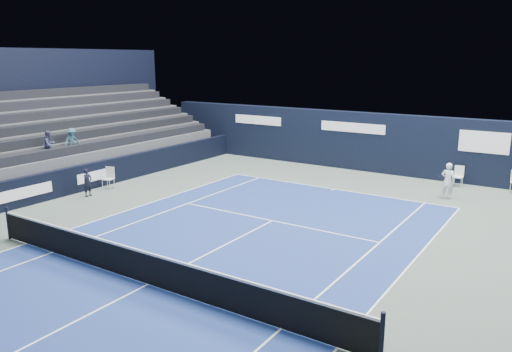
{
  "coord_description": "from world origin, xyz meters",
  "views": [
    {
      "loc": [
        9.13,
        -8.69,
        5.89
      ],
      "look_at": [
        -1.47,
        7.54,
        1.3
      ],
      "focal_mm": 35.0,
      "sensor_mm": 36.0,
      "label": 1
    }
  ],
  "objects": [
    {
      "name": "back_sponsor_wall",
      "position": [
        0.01,
        16.5,
        1.55
      ],
      "size": [
        26.0,
        0.63,
        3.1
      ],
      "color": "black",
      "rests_on": "ground"
    },
    {
      "name": "tennis_player",
      "position": [
        4.69,
        13.13,
        0.78
      ],
      "size": [
        0.59,
        0.81,
        1.56
      ],
      "color": "white",
      "rests_on": "ground"
    },
    {
      "name": "ground",
      "position": [
        0.0,
        2.0,
        0.0
      ],
      "size": [
        48.0,
        48.0,
        0.0
      ],
      "primitive_type": "plane",
      "color": "#4E5C52",
      "rests_on": "ground"
    },
    {
      "name": "spectator_stand",
      "position": [
        -13.27,
        6.98,
        1.95
      ],
      "size": [
        6.0,
        18.0,
        6.4
      ],
      "color": "#4B4B4D",
      "rests_on": "ground"
    },
    {
      "name": "tennis_net",
      "position": [
        0.0,
        0.0,
        0.51
      ],
      "size": [
        12.9,
        0.1,
        1.1
      ],
      "color": "black",
      "rests_on": "ground"
    },
    {
      "name": "line_judge_chair",
      "position": [
        -8.8,
        6.34,
        0.57
      ],
      "size": [
        0.53,
        0.52,
        1.01
      ],
      "rotation": [
        0.0,
        0.0,
        0.24
      ],
      "color": "silver",
      "rests_on": "ground"
    },
    {
      "name": "side_barrier_left",
      "position": [
        -9.5,
        5.97,
        0.6
      ],
      "size": [
        0.33,
        22.0,
        1.2
      ],
      "color": "black",
      "rests_on": "ground"
    },
    {
      "name": "folding_chair_back_a",
      "position": [
        4.63,
        15.69,
        0.65
      ],
      "size": [
        0.44,
        0.47,
        0.97
      ],
      "rotation": [
        0.0,
        0.0,
        0.02
      ],
      "color": "white",
      "rests_on": "ground"
    },
    {
      "name": "line_judge",
      "position": [
        -8.49,
        4.89,
        0.61
      ],
      "size": [
        0.32,
        0.46,
        1.23
      ],
      "primitive_type": "imported",
      "rotation": [
        0.0,
        0.0,
        1.62
      ],
      "color": "black",
      "rests_on": "ground"
    },
    {
      "name": "court_markings",
      "position": [
        0.0,
        0.0,
        0.01
      ],
      "size": [
        11.03,
        23.83,
        0.0
      ],
      "color": "white",
      "rests_on": "court_surface"
    },
    {
      "name": "court_surface",
      "position": [
        0.0,
        0.0,
        0.0
      ],
      "size": [
        10.97,
        23.77,
        0.01
      ],
      "primitive_type": "cube",
      "color": "navy",
      "rests_on": "ground"
    }
  ]
}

